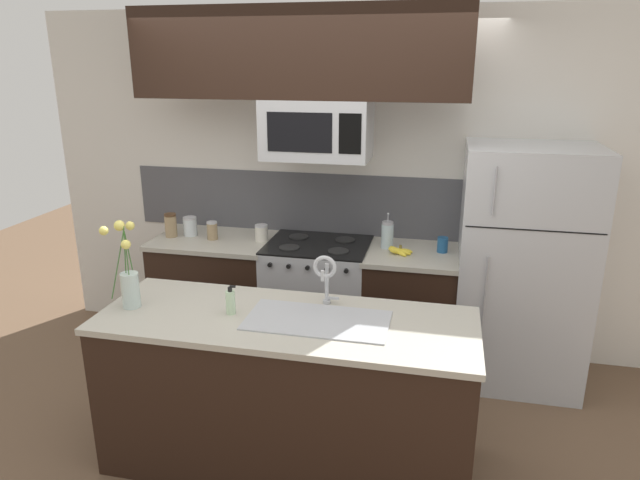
% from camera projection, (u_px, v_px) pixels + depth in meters
% --- Properties ---
extents(ground_plane, '(10.00, 10.00, 0.00)m').
position_uv_depth(ground_plane, '(287.00, 421.00, 3.69)').
color(ground_plane, brown).
extents(rear_partition, '(5.20, 0.10, 2.60)m').
position_uv_depth(rear_partition, '(366.00, 185.00, 4.42)').
color(rear_partition, silver).
rests_on(rear_partition, ground).
extents(splash_band, '(3.18, 0.01, 0.48)m').
position_uv_depth(splash_band, '(327.00, 204.00, 4.47)').
color(splash_band, '#4C4C51').
rests_on(splash_band, rear_partition).
extents(back_counter_left, '(0.92, 0.65, 0.91)m').
position_uv_depth(back_counter_left, '(218.00, 292.00, 4.56)').
color(back_counter_left, black).
rests_on(back_counter_left, ground).
extents(back_counter_right, '(0.67, 0.65, 0.91)m').
position_uv_depth(back_counter_right, '(410.00, 310.00, 4.24)').
color(back_counter_right, black).
rests_on(back_counter_right, ground).
extents(stove_range, '(0.76, 0.64, 0.93)m').
position_uv_depth(stove_range, '(318.00, 301.00, 4.38)').
color(stove_range, '#B7BABF').
rests_on(stove_range, ground).
extents(microwave, '(0.74, 0.40, 0.41)m').
position_uv_depth(microwave, '(317.00, 129.00, 3.97)').
color(microwave, '#B7BABF').
extents(upper_cabinet_band, '(2.29, 0.34, 0.60)m').
position_uv_depth(upper_cabinet_band, '(298.00, 53.00, 3.81)').
color(upper_cabinet_band, black).
extents(refrigerator, '(0.87, 0.74, 1.70)m').
position_uv_depth(refrigerator, '(522.00, 267.00, 3.98)').
color(refrigerator, '#B7BABF').
rests_on(refrigerator, ground).
extents(storage_jar_tall, '(0.09, 0.09, 0.18)m').
position_uv_depth(storage_jar_tall, '(171.00, 225.00, 4.43)').
color(storage_jar_tall, '#997F5B').
rests_on(storage_jar_tall, back_counter_left).
extents(storage_jar_medium, '(0.11, 0.11, 0.15)m').
position_uv_depth(storage_jar_medium, '(190.00, 226.00, 4.47)').
color(storage_jar_medium, silver).
rests_on(storage_jar_medium, back_counter_left).
extents(storage_jar_short, '(0.08, 0.08, 0.14)m').
position_uv_depth(storage_jar_short, '(212.00, 230.00, 4.38)').
color(storage_jar_short, '#997F5B').
rests_on(storage_jar_short, back_counter_left).
extents(storage_jar_squat, '(0.10, 0.10, 0.12)m').
position_uv_depth(storage_jar_squat, '(261.00, 233.00, 4.34)').
color(storage_jar_squat, silver).
rests_on(storage_jar_squat, back_counter_left).
extents(banana_bunch, '(0.19, 0.16, 0.08)m').
position_uv_depth(banana_bunch, '(400.00, 251.00, 4.05)').
color(banana_bunch, yellow).
rests_on(banana_bunch, back_counter_right).
extents(french_press, '(0.09, 0.09, 0.27)m').
position_uv_depth(french_press, '(387.00, 235.00, 4.17)').
color(french_press, silver).
rests_on(french_press, back_counter_right).
extents(coffee_tin, '(0.08, 0.08, 0.11)m').
position_uv_depth(coffee_tin, '(443.00, 245.00, 4.09)').
color(coffee_tin, '#1E5184').
rests_on(coffee_tin, back_counter_right).
extents(island_counter, '(2.04, 0.74, 0.91)m').
position_uv_depth(island_counter, '(287.00, 391.00, 3.20)').
color(island_counter, black).
rests_on(island_counter, ground).
extents(kitchen_sink, '(0.76, 0.39, 0.16)m').
position_uv_depth(kitchen_sink, '(317.00, 333.00, 3.05)').
color(kitchen_sink, '#ADAFB5').
rests_on(kitchen_sink, island_counter).
extents(sink_faucet, '(0.14, 0.14, 0.31)m').
position_uv_depth(sink_faucet, '(325.00, 273.00, 3.15)').
color(sink_faucet, '#B7BABF').
rests_on(sink_faucet, island_counter).
extents(dish_soap_bottle, '(0.06, 0.05, 0.16)m').
position_uv_depth(dish_soap_bottle, '(231.00, 302.00, 3.09)').
color(dish_soap_bottle, beige).
rests_on(dish_soap_bottle, island_counter).
extents(flower_vase, '(0.16, 0.20, 0.50)m').
position_uv_depth(flower_vase, '(129.00, 281.00, 3.15)').
color(flower_vase, silver).
rests_on(flower_vase, island_counter).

